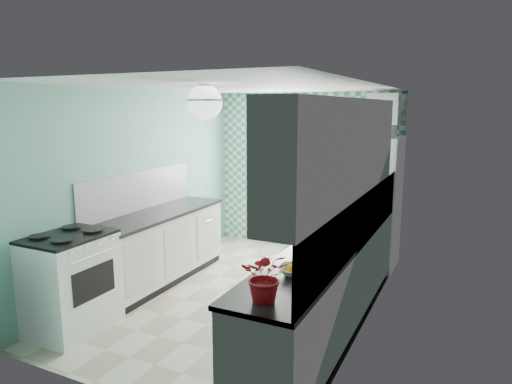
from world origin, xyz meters
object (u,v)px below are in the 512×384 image
at_px(fridge, 369,202).
at_px(microwave, 373,125).
at_px(ceiling_light, 205,102).
at_px(potted_plant, 266,276).
at_px(sink, 352,224).
at_px(stove, 70,281).
at_px(fruit_bowl, 296,271).

xyz_separation_m(fridge, microwave, (0.00, 0.00, 1.10)).
bearing_deg(ceiling_light, fridge, 66.78).
distance_m(ceiling_light, potted_plant, 2.06).
relative_size(sink, microwave, 0.90).
bearing_deg(ceiling_light, stove, -148.51).
xyz_separation_m(fridge, potted_plant, (0.09, -3.75, 0.20)).
distance_m(fridge, microwave, 1.10).
bearing_deg(fruit_bowl, stove, -176.67).
bearing_deg(fridge, microwave, 51.75).
relative_size(fridge, potted_plant, 4.99).
distance_m(ceiling_light, microwave, 2.83).
relative_size(fridge, fruit_bowl, 6.82).
bearing_deg(fridge, sink, -87.71).
bearing_deg(potted_plant, microwave, 91.37).
distance_m(fruit_bowl, potted_plant, 0.59).
bearing_deg(fridge, potted_plant, -90.31).
distance_m(fridge, potted_plant, 3.76).
relative_size(ceiling_light, fridge, 0.19).
height_order(ceiling_light, stove, ceiling_light).
bearing_deg(stove, fridge, 58.36).
height_order(fruit_bowl, potted_plant, potted_plant).
bearing_deg(potted_plant, sink, 89.91).
distance_m(stove, potted_plant, 2.51).
bearing_deg(ceiling_light, sink, 45.81).
xyz_separation_m(ceiling_light, fridge, (1.11, 2.59, -1.39)).
xyz_separation_m(stove, potted_plant, (2.40, -0.43, 0.61)).
height_order(potted_plant, microwave, microwave).
bearing_deg(stove, fruit_bowl, 6.49).
bearing_deg(fruit_bowl, microwave, 91.62).
distance_m(sink, fruit_bowl, 1.83).
height_order(fridge, microwave, microwave).
height_order(ceiling_light, fridge, ceiling_light).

